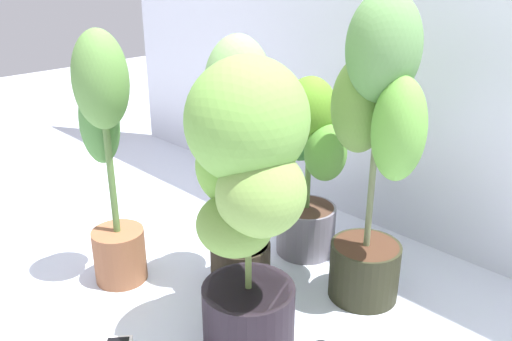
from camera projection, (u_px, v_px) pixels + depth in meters
name	position (u px, v px, depth m)	size (l,w,h in m)	color
ground_plane	(209.00, 298.00, 1.84)	(8.00, 8.00, 0.00)	silver
potted_plant_back_right	(376.00, 137.00, 1.64)	(0.41, 0.29, 1.00)	#282918
potted_plant_front_left	(107.00, 147.00, 1.78)	(0.27, 0.21, 0.88)	brown
potted_plant_center	(239.00, 151.00, 1.74)	(0.36, 0.28, 0.87)	black
potted_plant_back_center	(309.00, 164.00, 1.99)	(0.33, 0.28, 0.69)	slate
potted_plant_front_right	(247.00, 186.00, 1.44)	(0.47, 0.39, 0.86)	black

